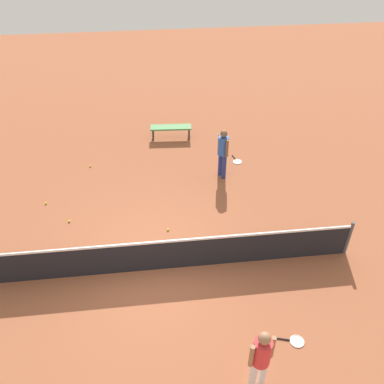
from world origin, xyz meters
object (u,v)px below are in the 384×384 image
at_px(player_near_side, 223,150).
at_px(player_far_side, 261,357).
at_px(tennis_ball_midcourt, 46,203).
at_px(tennis_racket_far_player, 296,341).
at_px(tennis_ball_by_net, 90,166).
at_px(tennis_ball_baseline, 168,230).
at_px(tennis_racket_near_player, 237,161).
at_px(courtside_bench, 171,128).
at_px(tennis_ball_near_player, 69,221).

distance_m(player_near_side, player_far_side, 7.01).
bearing_deg(tennis_ball_midcourt, tennis_racket_far_player, 138.50).
height_order(tennis_ball_by_net, tennis_ball_baseline, same).
xyz_separation_m(tennis_racket_near_player, tennis_ball_baseline, (2.61, 3.19, 0.02)).
bearing_deg(player_near_side, courtside_bench, -61.06).
bearing_deg(courtside_bench, tennis_ball_near_player, 53.37).
distance_m(player_far_side, tennis_ball_near_player, 6.79).
bearing_deg(courtside_bench, player_near_side, 118.94).
bearing_deg(tennis_racket_far_player, tennis_racket_near_player, -91.18).
bearing_deg(tennis_racket_far_player, player_far_side, 37.72).
height_order(player_near_side, tennis_ball_near_player, player_near_side).
xyz_separation_m(tennis_racket_far_player, tennis_ball_baseline, (2.46, -3.75, 0.02)).
bearing_deg(courtside_bench, tennis_ball_by_net, 29.27).
bearing_deg(tennis_ball_baseline, tennis_racket_far_player, 123.27).
height_order(tennis_ball_by_net, courtside_bench, courtside_bench).
relative_size(tennis_ball_by_net, tennis_ball_baseline, 1.00).
xyz_separation_m(tennis_ball_by_net, tennis_ball_baseline, (-2.40, 3.45, 0.00)).
relative_size(player_far_side, tennis_ball_near_player, 25.76).
bearing_deg(tennis_ball_midcourt, player_far_side, 128.87).
bearing_deg(tennis_racket_near_player, courtside_bench, -41.10).
xyz_separation_m(player_near_side, courtside_bench, (1.46, -2.64, -0.59)).
height_order(player_near_side, courtside_bench, player_near_side).
relative_size(tennis_racket_near_player, tennis_ball_near_player, 9.19).
distance_m(tennis_racket_near_player, tennis_ball_baseline, 4.12).
xyz_separation_m(tennis_ball_near_player, tennis_ball_by_net, (-0.38, -2.77, 0.00)).
relative_size(tennis_racket_near_player, courtside_bench, 0.40).
relative_size(player_far_side, tennis_ball_by_net, 25.76).
relative_size(player_near_side, courtside_bench, 1.12).
height_order(tennis_racket_far_player, tennis_ball_near_player, tennis_ball_near_player).
relative_size(tennis_racket_far_player, tennis_ball_baseline, 9.20).
distance_m(player_near_side, tennis_racket_near_player, 1.43).
xyz_separation_m(tennis_racket_near_player, tennis_ball_by_net, (5.01, -0.26, 0.02)).
bearing_deg(tennis_racket_far_player, tennis_ball_by_net, -55.96).
bearing_deg(tennis_ball_by_net, tennis_racket_far_player, 124.04).
bearing_deg(tennis_ball_baseline, tennis_racket_near_player, -129.25).
height_order(tennis_racket_near_player, courtside_bench, courtside_bench).
bearing_deg(tennis_ball_near_player, tennis_racket_far_player, 139.79).
bearing_deg(tennis_ball_by_net, tennis_ball_baseline, 124.85).
bearing_deg(courtside_bench, player_far_side, 95.50).
relative_size(tennis_racket_far_player, tennis_ball_near_player, 9.20).
relative_size(tennis_racket_far_player, courtside_bench, 0.40).
xyz_separation_m(player_far_side, tennis_ball_near_player, (4.18, -5.26, -0.98)).
distance_m(tennis_ball_midcourt, courtside_bench, 5.34).
distance_m(player_near_side, tennis_ball_midcourt, 5.65).
height_order(player_far_side, tennis_racket_near_player, player_far_side).
height_order(player_near_side, tennis_ball_baseline, player_near_side).
distance_m(player_near_side, tennis_ball_by_net, 4.56).
height_order(tennis_racket_near_player, tennis_ball_midcourt, tennis_ball_midcourt).
bearing_deg(tennis_racket_near_player, player_near_side, 49.11).
distance_m(tennis_racket_near_player, tennis_ball_by_net, 5.01).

